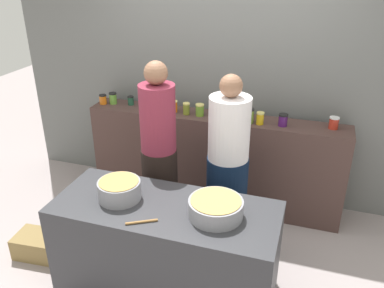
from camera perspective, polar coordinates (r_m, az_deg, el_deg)
The scene contains 23 objects.
ground at distance 3.73m, azimuth -1.74°, elevation -17.02°, with size 12.00×12.00×0.00m, color #9F9393.
storefront_wall at distance 4.27m, azimuth 4.68°, elevation 11.55°, with size 4.80×0.12×3.00m, color slate.
display_shelf at distance 4.30m, azimuth 3.10°, elevation -2.39°, with size 2.70×0.36×1.03m, color #47322D.
prep_table at distance 3.25m, azimuth -3.69°, elevation -14.96°, with size 1.70×0.70×0.83m, color #303135.
preserve_jar_0 at distance 4.52m, azimuth -12.62°, elevation 6.26°, with size 0.08×0.08×0.10m.
preserve_jar_1 at distance 4.50m, azimuth -11.23°, elevation 6.45°, with size 0.08×0.08×0.13m.
preserve_jar_2 at distance 4.43m, azimuth -8.75°, elevation 6.17°, with size 0.07×0.07×0.10m.
preserve_jar_3 at distance 4.22m, azimuth -5.98°, elevation 5.62°, with size 0.08×0.08×0.13m.
preserve_jar_4 at distance 4.18m, azimuth -2.63°, elevation 5.42°, with size 0.08×0.08×0.12m.
preserve_jar_5 at distance 4.11m, azimuth -0.81°, elevation 5.09°, with size 0.07×0.07×0.12m.
preserve_jar_6 at distance 4.07m, azimuth 1.12°, elevation 4.90°, with size 0.09×0.09×0.12m.
preserve_jar_7 at distance 4.08m, azimuth 3.34°, elevation 4.76°, with size 0.08×0.08×0.10m.
preserve_jar_8 at distance 4.01m, azimuth 6.10°, elevation 4.44°, with size 0.08×0.08×0.13m.
preserve_jar_9 at distance 3.93m, azimuth 8.22°, elevation 4.02°, with size 0.09×0.09×0.15m.
preserve_jar_10 at distance 3.91m, azimuth 9.71°, elevation 3.66°, with size 0.08×0.08×0.12m.
preserve_jar_11 at distance 3.92m, azimuth 12.89°, elevation 3.37°, with size 0.09×0.09×0.12m.
preserve_jar_12 at distance 3.99m, azimuth 19.62°, elevation 2.87°, with size 0.09×0.09×0.12m.
cooking_pot_left at distance 3.09m, azimuth -10.34°, elevation -6.47°, with size 0.33×0.33×0.15m.
cooking_pot_center at distance 2.86m, azimuth 3.41°, elevation -9.14°, with size 0.39×0.39×0.13m.
wooden_spoon at distance 2.84m, azimuth -7.22°, elevation -10.99°, with size 0.02×0.02×0.23m, color #9E703D.
cook_with_tongs at distance 3.59m, azimuth -4.67°, elevation -3.10°, with size 0.32×0.32×1.76m.
cook_in_cap at distance 3.58m, azimuth 5.07°, elevation -4.28°, with size 0.37×0.37×1.66m.
bread_crate at distance 4.02m, azimuth -20.67°, elevation -13.40°, with size 0.47×0.28×0.21m, color olive.
Camera 1 is at (0.96, -2.58, 2.51)m, focal length 37.29 mm.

